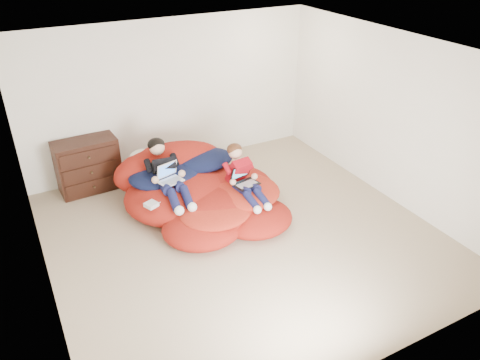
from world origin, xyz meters
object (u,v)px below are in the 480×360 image
(beanbag_pile, at_px, (200,192))
(laptop_white, at_px, (169,176))
(dresser, at_px, (88,165))
(younger_boy, at_px, (243,174))
(laptop_black, at_px, (244,179))
(older_boy, at_px, (166,171))

(beanbag_pile, height_order, laptop_white, laptop_white)
(dresser, relative_size, younger_boy, 0.97)
(younger_boy, distance_m, laptop_black, 0.07)
(younger_boy, relative_size, laptop_black, 2.54)
(older_boy, relative_size, younger_boy, 1.26)
(older_boy, xyz_separation_m, laptop_black, (0.96, -0.58, -0.10))
(dresser, xyz_separation_m, older_boy, (0.89, -1.17, 0.24))
(dresser, bearing_deg, laptop_black, -43.35)
(beanbag_pile, relative_size, older_boy, 1.90)
(older_boy, bearing_deg, beanbag_pile, -20.25)
(younger_boy, relative_size, laptop_white, 2.65)
(beanbag_pile, xyz_separation_m, laptop_white, (-0.45, 0.03, 0.37))
(dresser, height_order, older_boy, older_boy)
(dresser, bearing_deg, laptop_white, -55.58)
(laptop_white, bearing_deg, laptop_black, -25.07)
(older_boy, xyz_separation_m, younger_boy, (0.96, -0.54, -0.04))
(older_boy, distance_m, younger_boy, 1.10)
(younger_boy, height_order, laptop_black, younger_boy)
(dresser, bearing_deg, younger_boy, -42.61)
(beanbag_pile, relative_size, younger_boy, 2.40)
(younger_boy, height_order, laptop_white, younger_boy)
(laptop_white, bearing_deg, younger_boy, -22.85)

